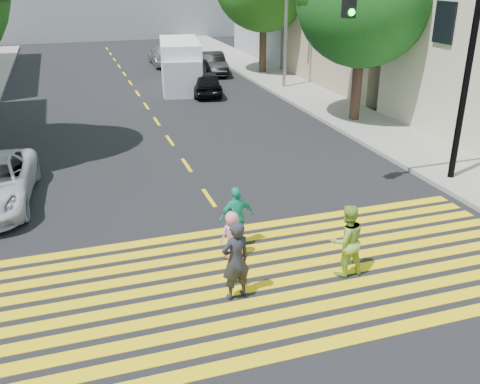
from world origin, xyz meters
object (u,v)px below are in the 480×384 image
pedestrian_man (236,260)px  dark_car_near (206,83)px  pedestrian_woman (347,241)px  pedestrian_child (232,235)px  silver_car (165,55)px  dark_car_parked (213,63)px  traffic_signal (437,47)px  white_van (181,66)px  pedestrian_extra (237,217)px

pedestrian_man → dark_car_near: 19.22m
pedestrian_woman → pedestrian_child: size_ratio=1.42×
dark_car_near → silver_car: 9.83m
pedestrian_woman → dark_car_parked: bearing=-99.9°
dark_car_parked → traffic_signal: 20.65m
white_van → dark_car_parked: bearing=61.7°
pedestrian_child → white_van: size_ratio=0.20×
pedestrian_man → dark_car_near: (4.32, 18.73, -0.23)m
dark_car_parked → silver_car: bearing=124.2°
pedestrian_child → dark_car_near: bearing=-115.7°
pedestrian_man → pedestrian_child: (0.42, 1.60, -0.28)m
pedestrian_extra → dark_car_near: pedestrian_extra is taller
silver_car → dark_car_parked: (2.27, -4.20, -0.01)m
pedestrian_extra → pedestrian_man: bearing=64.4°
pedestrian_child → dark_car_parked: (5.81, 22.76, 0.08)m
dark_car_near → traffic_signal: bearing=111.0°
pedestrian_extra → pedestrian_woman: bearing=126.3°
pedestrian_extra → silver_car: bearing=-104.3°
silver_car → traffic_signal: bearing=99.4°
pedestrian_man → silver_car: pedestrian_man is taller
pedestrian_woman → dark_car_near: size_ratio=0.45×
pedestrian_extra → pedestrian_child: bearing=54.0°
pedestrian_man → white_van: (3.36, 20.67, 0.38)m
dark_car_parked → dark_car_near: bearing=-102.9°
dark_car_near → traffic_signal: traffic_signal is taller
pedestrian_man → dark_car_parked: 25.14m
traffic_signal → white_van: bearing=102.5°
pedestrian_woman → white_van: bearing=-93.5°
pedestrian_child → dark_car_near: dark_car_near is taller
pedestrian_extra → white_van: 18.75m
pedestrian_woman → silver_car: 28.49m
pedestrian_man → dark_car_parked: bearing=-116.2°
pedestrian_extra → dark_car_near: (3.62, 16.62, -0.14)m
pedestrian_woman → dark_car_parked: size_ratio=0.41×
pedestrian_woman → silver_car: (1.35, 28.46, -0.15)m
pedestrian_child → dark_car_parked: 23.49m
pedestrian_child → pedestrian_extra: (0.28, 0.51, 0.19)m
pedestrian_child → pedestrian_man: bearing=62.5°
dark_car_near → dark_car_parked: bearing=-99.5°
pedestrian_man → traffic_signal: size_ratio=0.26×
white_van → dark_car_near: bearing=-54.3°
pedestrian_extra → silver_car: 26.65m
pedestrian_child → dark_car_parked: dark_car_parked is taller
pedestrian_extra → dark_car_parked: pedestrian_extra is taller
pedestrian_man → traffic_signal: (7.37, 4.06, 3.42)m
pedestrian_man → pedestrian_woman: bearing=170.4°
pedestrian_woman → dark_car_near: pedestrian_woman is taller
pedestrian_child → pedestrian_woman: bearing=132.7°
pedestrian_man → pedestrian_woman: size_ratio=1.03×
pedestrian_woman → traffic_signal: traffic_signal is taller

